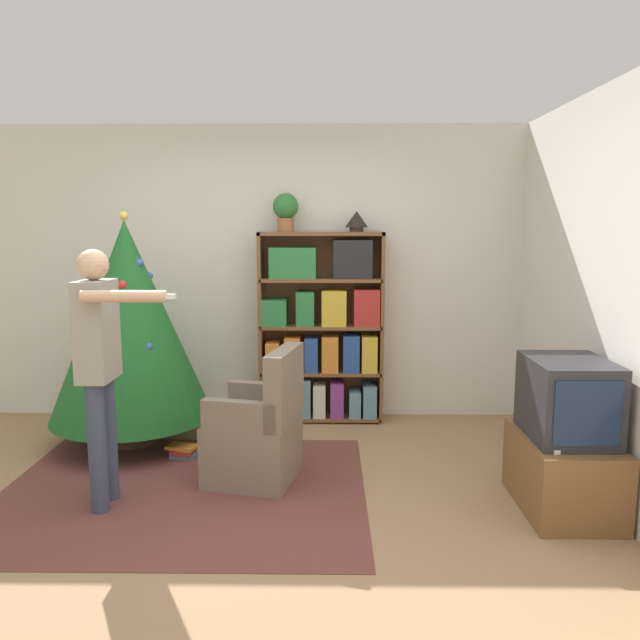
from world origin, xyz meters
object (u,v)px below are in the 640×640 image
television (568,399)px  standing_person (100,357)px  armchair (258,434)px  table_lamp (357,220)px  potted_plant (286,210)px  christmas_tree (129,321)px  bookshelf (322,331)px

television → standing_person: (-2.82, 0.01, 0.24)m
armchair → table_lamp: size_ratio=4.60×
potted_plant → armchair: bearing=-94.5°
standing_person → table_lamp: 2.52m
christmas_tree → standing_person: 1.13m
television → armchair: bearing=167.7°
christmas_tree → table_lamp: (1.80, 0.63, 0.78)m
standing_person → table_lamp: (1.62, 1.75, 0.83)m
bookshelf → table_lamp: bearing=1.4°
christmas_tree → potted_plant: potted_plant is taller
potted_plant → table_lamp: size_ratio=1.64×
bookshelf → television: bearing=-49.6°
armchair → christmas_tree: bearing=-111.2°
christmas_tree → table_lamp: 2.06m
christmas_tree → standing_person: (0.18, -1.12, -0.05)m
bookshelf → table_lamp: table_lamp is taller
television → armchair: size_ratio=0.65×
armchair → table_lamp: bearing=164.2°
bookshelf → christmas_tree: 1.64m
television → potted_plant: potted_plant is taller
christmas_tree → armchair: 1.46m
bookshelf → armchair: size_ratio=1.82×
armchair → standing_person: (-0.91, -0.40, 0.62)m
standing_person → potted_plant: (1.01, 1.75, 0.92)m
bookshelf → television: (1.49, -1.75, -0.11)m
standing_person → christmas_tree: bearing=-170.7°
table_lamp → potted_plant: bearing=180.0°
bookshelf → table_lamp: size_ratio=8.35×
potted_plant → table_lamp: (0.61, 0.00, -0.09)m
armchair → standing_person: size_ratio=0.58×
christmas_tree → table_lamp: table_lamp is taller
christmas_tree → potted_plant: bearing=27.9°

